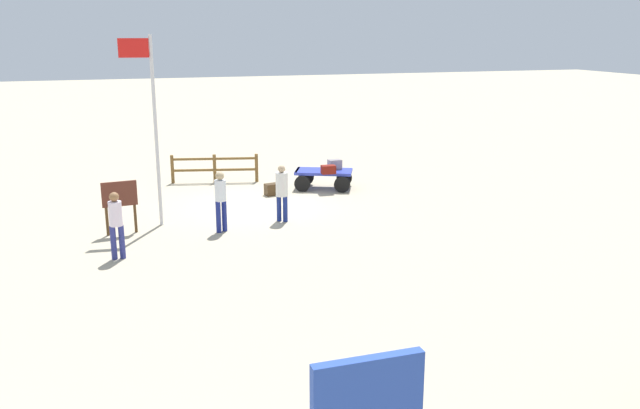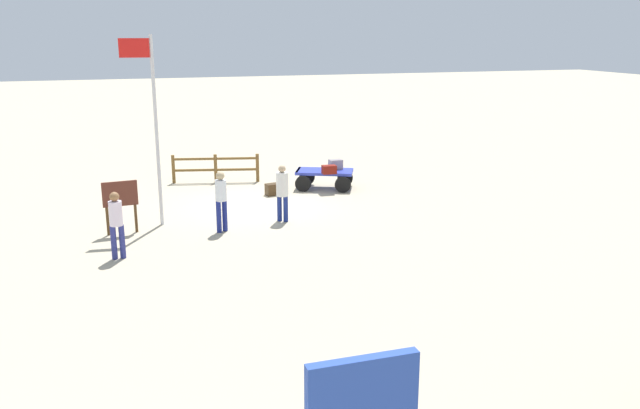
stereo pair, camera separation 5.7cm
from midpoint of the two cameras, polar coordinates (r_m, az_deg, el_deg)
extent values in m
plane|color=#BAAD8F|center=(21.61, -5.34, 0.03)|extent=(120.00, 120.00, 0.00)
cube|color=#313EB3|center=(23.51, 0.46, 2.84)|extent=(2.23, 1.75, 0.10)
cube|color=#313EB3|center=(23.63, -1.81, 2.89)|extent=(0.47, 0.93, 0.10)
cylinder|color=black|center=(23.14, -1.38, 1.80)|extent=(0.56, 0.34, 0.56)
cylinder|color=black|center=(24.18, -1.05, 2.37)|extent=(0.56, 0.34, 0.56)
cylinder|color=black|center=(23.01, 2.05, 1.72)|extent=(0.56, 0.34, 0.56)
cylinder|color=black|center=(24.05, 2.23, 2.29)|extent=(0.56, 0.34, 0.56)
cube|color=gray|center=(23.66, 1.41, 3.46)|extent=(0.47, 0.36, 0.34)
cube|color=maroon|center=(22.91, 0.86, 3.02)|extent=(0.49, 0.32, 0.29)
cube|color=#412C17|center=(22.73, -3.83, 1.32)|extent=(0.67, 0.44, 0.40)
cylinder|color=navy|center=(19.50, -2.87, -0.38)|extent=(0.14, 0.14, 0.77)
cylinder|color=navy|center=(19.58, -3.41, -0.32)|extent=(0.14, 0.14, 0.77)
cylinder|color=silver|center=(19.36, -3.17, 1.75)|extent=(0.50, 0.50, 0.70)
sphere|color=tan|center=(19.26, -3.19, 3.08)|extent=(0.22, 0.22, 0.22)
cylinder|color=navy|center=(18.73, -8.08, -0.94)|extent=(0.14, 0.14, 0.89)
cylinder|color=navy|center=(18.62, -8.58, -1.06)|extent=(0.14, 0.14, 0.89)
cylinder|color=silver|center=(18.49, -8.42, 1.21)|extent=(0.42, 0.42, 0.59)
sphere|color=tan|center=(18.40, -8.46, 2.46)|extent=(0.24, 0.24, 0.24)
cylinder|color=navy|center=(17.06, -16.51, -3.06)|extent=(0.14, 0.14, 0.85)
cylinder|color=navy|center=(17.04, -17.17, -3.13)|extent=(0.14, 0.14, 0.85)
cylinder|color=silver|center=(16.85, -17.02, -0.74)|extent=(0.35, 0.35, 0.61)
sphere|color=olive|center=(16.75, -17.13, 0.64)|extent=(0.23, 0.23, 0.23)
cylinder|color=silver|center=(19.25, -13.75, 5.99)|extent=(0.10, 0.10, 5.35)
cube|color=red|center=(19.03, -15.58, 12.81)|extent=(0.80, 0.11, 0.51)
cylinder|color=#4C3319|center=(19.16, -15.42, -1.15)|extent=(0.08, 0.08, 0.79)
cylinder|color=#4C3319|center=(19.08, -17.66, -1.38)|extent=(0.08, 0.08, 0.79)
cube|color=#5A2B20|center=(18.93, -16.70, 0.89)|extent=(0.95, 0.16, 0.69)
cylinder|color=brown|center=(24.74, -5.32, 3.15)|extent=(0.12, 0.12, 1.04)
cylinder|color=brown|center=(24.81, -8.87, 3.07)|extent=(0.12, 0.12, 1.04)
cylinder|color=brown|center=(24.97, -12.39, 2.98)|extent=(0.12, 0.12, 1.04)
cube|color=brown|center=(24.74, -8.90, 3.90)|extent=(3.01, 0.77, 0.08)
cube|color=brown|center=(24.82, -8.87, 2.95)|extent=(3.01, 0.77, 0.08)
camera|label=1|loc=(0.03, -89.90, 0.03)|focal=37.33mm
camera|label=2|loc=(0.03, 90.10, -0.03)|focal=37.33mm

